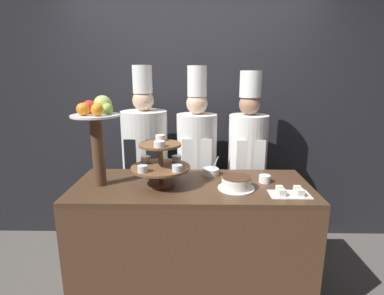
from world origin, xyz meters
name	(u,v)px	position (x,y,z in m)	size (l,w,h in m)	color
wall_back	(193,107)	(0.00, 1.36, 1.40)	(10.00, 0.06, 2.80)	#232328
buffet_counter	(192,243)	(0.00, 0.35, 0.48)	(1.71, 0.69, 0.95)	brown
tiered_stand	(160,162)	(-0.22, 0.32, 1.13)	(0.42, 0.42, 0.35)	brown
fruit_pedestal	(97,125)	(-0.65, 0.34, 1.38)	(0.33, 0.33, 0.63)	brown
cake_round	(236,183)	(0.31, 0.26, 0.99)	(0.26, 0.26, 0.09)	white
cup_white	(265,179)	(0.54, 0.39, 0.98)	(0.09, 0.09, 0.05)	white
cake_square_tray	(290,192)	(0.65, 0.16, 0.97)	(0.27, 0.15, 0.05)	white
serving_bowl_far	(211,172)	(0.15, 0.56, 0.98)	(0.13, 0.13, 0.15)	white
chef_left	(145,159)	(-0.44, 0.97, 0.96)	(0.42, 0.42, 1.80)	#38332D
chef_center_left	(197,158)	(0.04, 0.97, 0.97)	(0.37, 0.37, 1.80)	#38332D
chef_center_right	(247,158)	(0.50, 0.97, 0.97)	(0.35, 0.35, 1.76)	black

